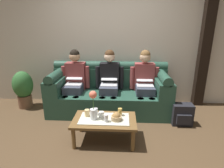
% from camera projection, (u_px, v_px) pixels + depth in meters
% --- Properties ---
extents(ground_plane, '(14.00, 14.00, 0.00)m').
position_uv_depth(ground_plane, '(104.00, 145.00, 2.63)').
color(ground_plane, '#4C3823').
extents(back_wall_patterned, '(6.00, 0.12, 2.90)m').
position_uv_depth(back_wall_patterned, '(111.00, 36.00, 3.81)').
color(back_wall_patterned, beige).
rests_on(back_wall_patterned, ground_plane).
extents(timber_pillar, '(0.20, 0.20, 2.90)m').
position_uv_depth(timber_pillar, '(206.00, 37.00, 3.60)').
color(timber_pillar, black).
rests_on(timber_pillar, ground_plane).
extents(couch, '(2.31, 0.88, 0.96)m').
position_uv_depth(couch, '(109.00, 93.00, 3.63)').
color(couch, '#234738').
rests_on(couch, ground_plane).
extents(person_left, '(0.56, 0.67, 1.22)m').
position_uv_depth(person_left, '(75.00, 79.00, 3.58)').
color(person_left, '#383D4C').
rests_on(person_left, ground_plane).
extents(person_middle, '(0.56, 0.67, 1.22)m').
position_uv_depth(person_middle, '(109.00, 79.00, 3.54)').
color(person_middle, '#383D4C').
rests_on(person_middle, ground_plane).
extents(person_right, '(0.56, 0.67, 1.22)m').
position_uv_depth(person_right, '(145.00, 80.00, 3.51)').
color(person_right, '#383D4C').
rests_on(person_right, ground_plane).
extents(coffee_table, '(0.92, 0.54, 0.37)m').
position_uv_depth(coffee_table, '(104.00, 122.00, 2.65)').
color(coffee_table, brown).
rests_on(coffee_table, ground_plane).
extents(flower_vase, '(0.11, 0.11, 0.43)m').
position_uv_depth(flower_vase, '(93.00, 105.00, 2.55)').
color(flower_vase, silver).
rests_on(flower_vase, coffee_table).
extents(snack_bowl, '(0.15, 0.15, 0.12)m').
position_uv_depth(snack_bowl, '(116.00, 117.00, 2.57)').
color(snack_bowl, tan).
rests_on(snack_bowl, coffee_table).
extents(cup_near_left, '(0.07, 0.07, 0.10)m').
position_uv_depth(cup_near_left, '(96.00, 112.00, 2.73)').
color(cup_near_left, silver).
rests_on(cup_near_left, coffee_table).
extents(cup_near_right, '(0.07, 0.07, 0.10)m').
position_uv_depth(cup_near_right, '(87.00, 113.00, 2.68)').
color(cup_near_right, '#DBB77A').
rests_on(cup_near_right, coffee_table).
extents(cup_far_center, '(0.08, 0.08, 0.08)m').
position_uv_depth(cup_far_center, '(101.00, 114.00, 2.66)').
color(cup_far_center, white).
rests_on(cup_far_center, coffee_table).
extents(cup_far_left, '(0.06, 0.06, 0.11)m').
position_uv_depth(cup_far_left, '(106.00, 118.00, 2.53)').
color(cup_far_left, silver).
rests_on(cup_far_left, coffee_table).
extents(cup_far_right, '(0.06, 0.06, 0.11)m').
position_uv_depth(cup_far_right, '(120.00, 112.00, 2.70)').
color(cup_far_right, gold).
rests_on(cup_far_right, coffee_table).
extents(backpack_right, '(0.34, 0.25, 0.38)m').
position_uv_depth(backpack_right, '(182.00, 115.00, 3.13)').
color(backpack_right, black).
rests_on(backpack_right, ground_plane).
extents(potted_plant, '(0.40, 0.40, 0.78)m').
position_uv_depth(potted_plant, '(23.00, 88.00, 3.75)').
color(potted_plant, brown).
rests_on(potted_plant, ground_plane).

